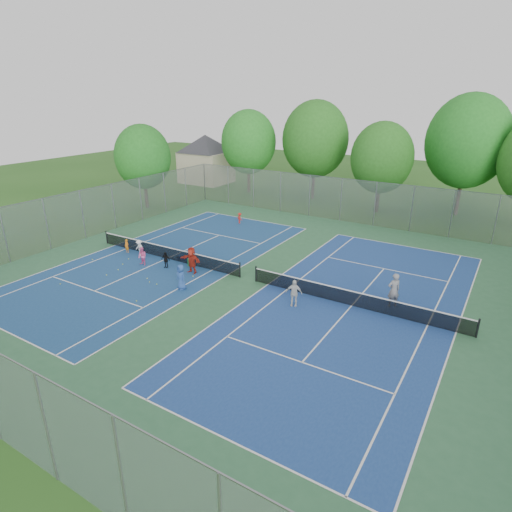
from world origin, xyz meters
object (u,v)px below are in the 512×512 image
(net_left, at_px, (167,253))
(ball_hopper, at_px, (190,262))
(net_right, at_px, (352,299))
(instructor, at_px, (394,290))
(ball_crate, at_px, (181,257))

(net_left, xyz_separation_m, ball_hopper, (2.39, -0.21, -0.17))
(net_right, relative_size, instructor, 6.36)
(net_right, distance_m, ball_hopper, 11.61)
(ball_crate, bearing_deg, net_left, -156.10)
(net_left, distance_m, net_right, 14.00)
(net_left, bearing_deg, ball_hopper, -4.93)
(ball_crate, height_order, instructor, instructor)
(ball_hopper, xyz_separation_m, instructor, (13.55, 1.34, 0.72))
(net_right, xyz_separation_m, ball_crate, (-13.02, 0.43, -0.29))
(net_right, bearing_deg, ball_crate, 178.10)
(net_right, height_order, ball_hopper, net_right)
(ball_crate, relative_size, ball_hopper, 0.69)
(net_right, relative_size, ball_hopper, 22.44)
(ball_crate, relative_size, instructor, 0.19)
(net_left, height_order, ball_hopper, net_left)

